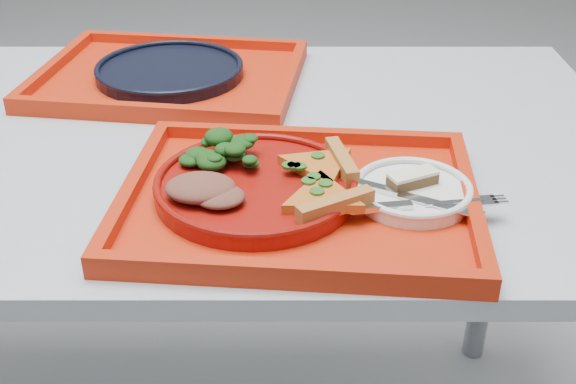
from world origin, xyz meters
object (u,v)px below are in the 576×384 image
object	(u,v)px
tray_far	(170,79)
navy_plate	(170,72)
dessert_bar	(413,179)
tray_main	(299,202)
dinner_plate	(256,188)

from	to	relation	value
tray_far	navy_plate	bearing A→B (deg)	-171.96
dessert_bar	navy_plate	bearing A→B (deg)	106.72
tray_main	dinner_plate	bearing A→B (deg)	174.66
tray_main	navy_plate	bearing A→B (deg)	123.04
dinner_plate	dessert_bar	bearing A→B (deg)	0.06
tray_main	navy_plate	distance (m)	0.48
tray_main	dessert_bar	xyz separation A→B (m)	(0.15, 0.01, 0.03)
tray_far	dinner_plate	distance (m)	0.44
navy_plate	tray_main	bearing A→B (deg)	-61.92
tray_far	navy_plate	distance (m)	0.01
dessert_bar	tray_main	bearing A→B (deg)	158.69
tray_main	dinner_plate	world-z (taller)	dinner_plate
navy_plate	dessert_bar	size ratio (longest dim) A/B	3.76
dinner_plate	dessert_bar	size ratio (longest dim) A/B	3.76
tray_far	navy_plate	size ratio (longest dim) A/B	1.73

